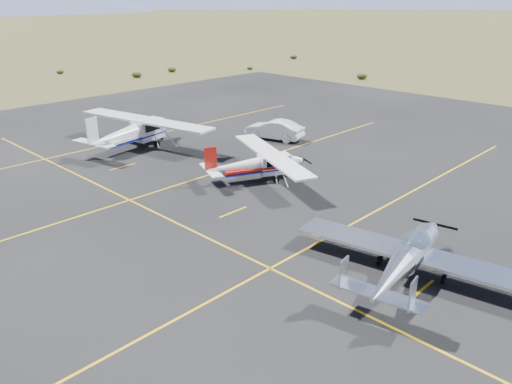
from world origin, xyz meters
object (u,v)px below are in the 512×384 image
aircraft_cessna (257,164)px  sedan (274,130)px  aircraft_low_wing (409,256)px  aircraft_plain (134,131)px

aircraft_cessna → sedan: aircraft_cessna is taller
aircraft_low_wing → aircraft_cessna: 13.38m
aircraft_plain → sedan: bearing=-43.1°
aircraft_low_wing → aircraft_plain: (2.72, 24.24, 0.33)m
aircraft_cessna → aircraft_plain: bearing=121.6°
aircraft_low_wing → aircraft_cessna: aircraft_cessna is taller
aircraft_cessna → sedan: 9.76m
aircraft_low_wing → sedan: (12.13, 18.40, -0.28)m
aircraft_low_wing → sedan: size_ratio=2.19×
aircraft_low_wing → aircraft_plain: 24.39m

